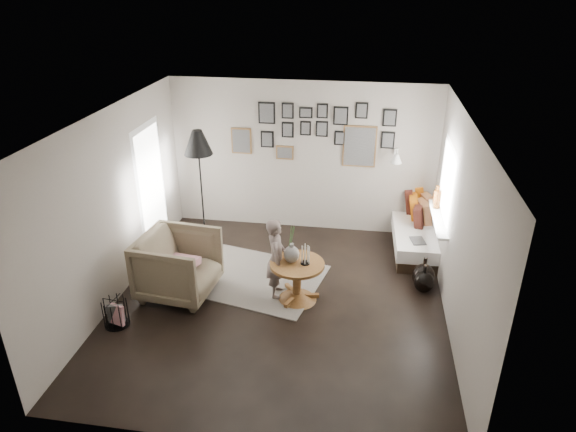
% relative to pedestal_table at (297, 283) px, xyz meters
% --- Properties ---
extents(ground, '(4.80, 4.80, 0.00)m').
position_rel_pedestal_table_xyz_m(ground, '(-0.24, -0.12, -0.27)').
color(ground, black).
rests_on(ground, ground).
extents(wall_back, '(4.50, 0.00, 4.50)m').
position_rel_pedestal_table_xyz_m(wall_back, '(-0.24, 2.28, 1.03)').
color(wall_back, gray).
rests_on(wall_back, ground).
extents(wall_front, '(4.50, 0.00, 4.50)m').
position_rel_pedestal_table_xyz_m(wall_front, '(-0.24, -2.52, 1.03)').
color(wall_front, gray).
rests_on(wall_front, ground).
extents(wall_left, '(0.00, 4.80, 4.80)m').
position_rel_pedestal_table_xyz_m(wall_left, '(-2.49, -0.12, 1.03)').
color(wall_left, gray).
rests_on(wall_left, ground).
extents(wall_right, '(0.00, 4.80, 4.80)m').
position_rel_pedestal_table_xyz_m(wall_right, '(2.01, -0.12, 1.03)').
color(wall_right, gray).
rests_on(wall_right, ground).
extents(ceiling, '(4.80, 4.80, 0.00)m').
position_rel_pedestal_table_xyz_m(ceiling, '(-0.24, -0.12, 2.33)').
color(ceiling, white).
rests_on(ceiling, wall_back).
extents(door_left, '(0.00, 2.14, 2.14)m').
position_rel_pedestal_table_xyz_m(door_left, '(-2.47, 1.08, 0.78)').
color(door_left, white).
rests_on(door_left, wall_left).
extents(window_right, '(0.15, 1.32, 1.30)m').
position_rel_pedestal_table_xyz_m(window_right, '(1.94, 1.22, 0.66)').
color(window_right, white).
rests_on(window_right, wall_right).
extents(gallery_wall, '(2.74, 0.03, 1.08)m').
position_rel_pedestal_table_xyz_m(gallery_wall, '(0.05, 2.26, 1.47)').
color(gallery_wall, brown).
rests_on(gallery_wall, wall_back).
extents(wall_sconce, '(0.18, 0.36, 0.16)m').
position_rel_pedestal_table_xyz_m(wall_sconce, '(1.31, 2.02, 1.19)').
color(wall_sconce, white).
rests_on(wall_sconce, wall_back).
extents(rug, '(2.43, 1.95, 0.01)m').
position_rel_pedestal_table_xyz_m(rug, '(-0.81, 0.46, -0.27)').
color(rug, beige).
rests_on(rug, ground).
extents(pedestal_table, '(0.75, 0.75, 0.59)m').
position_rel_pedestal_table_xyz_m(pedestal_table, '(0.00, 0.00, 0.00)').
color(pedestal_table, brown).
rests_on(pedestal_table, ground).
extents(vase, '(0.21, 0.21, 0.53)m').
position_rel_pedestal_table_xyz_m(vase, '(-0.08, 0.02, 0.48)').
color(vase, black).
rests_on(vase, pedestal_table).
extents(candles, '(0.13, 0.13, 0.28)m').
position_rel_pedestal_table_xyz_m(candles, '(0.11, 0.00, 0.45)').
color(candles, black).
rests_on(candles, pedestal_table).
extents(daybed, '(0.83, 1.89, 0.89)m').
position_rel_pedestal_table_xyz_m(daybed, '(1.76, 1.87, 0.02)').
color(daybed, black).
rests_on(daybed, ground).
extents(magazine_on_daybed, '(0.25, 0.31, 0.01)m').
position_rel_pedestal_table_xyz_m(magazine_on_daybed, '(1.70, 1.23, 0.15)').
color(magazine_on_daybed, black).
rests_on(magazine_on_daybed, daybed).
extents(armchair, '(1.10, 1.07, 0.92)m').
position_rel_pedestal_table_xyz_m(armchair, '(-1.66, -0.10, 0.19)').
color(armchair, '#72654D').
rests_on(armchair, ground).
extents(armchair_cushion, '(0.47, 0.48, 0.19)m').
position_rel_pedestal_table_xyz_m(armchair_cushion, '(-1.63, -0.05, 0.21)').
color(armchair_cushion, silver).
rests_on(armchair_cushion, armchair).
extents(floor_lamp, '(0.45, 0.45, 1.94)m').
position_rel_pedestal_table_xyz_m(floor_lamp, '(-1.78, 1.46, 1.40)').
color(floor_lamp, black).
rests_on(floor_lamp, ground).
extents(magazine_basket, '(0.33, 0.33, 0.38)m').
position_rel_pedestal_table_xyz_m(magazine_basket, '(-2.23, -0.93, -0.09)').
color(magazine_basket, black).
rests_on(magazine_basket, ground).
extents(demijohn_large, '(0.32, 0.32, 0.49)m').
position_rel_pedestal_table_xyz_m(demijohn_large, '(1.76, 0.59, -0.08)').
color(demijohn_large, black).
rests_on(demijohn_large, ground).
extents(demijohn_small, '(0.28, 0.28, 0.44)m').
position_rel_pedestal_table_xyz_m(demijohn_small, '(1.76, 0.47, -0.11)').
color(demijohn_small, black).
rests_on(demijohn_small, ground).
extents(child, '(0.34, 0.47, 1.18)m').
position_rel_pedestal_table_xyz_m(child, '(-0.30, 0.08, 0.32)').
color(child, '#62524D').
rests_on(child, ground).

